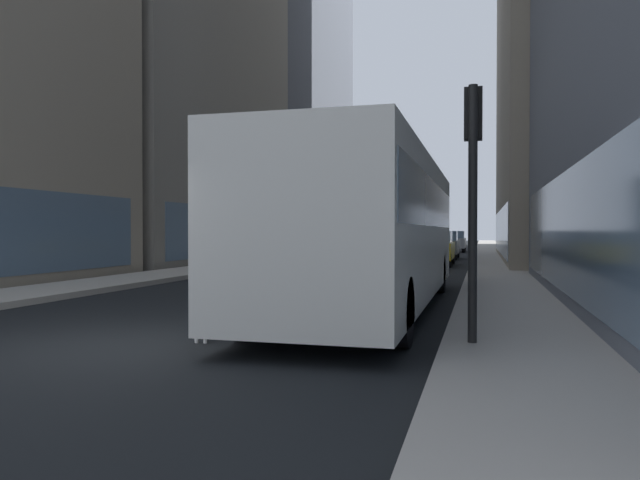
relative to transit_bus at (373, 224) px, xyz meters
The scene contains 14 objects.
ground_plane 30.10m from the transit_bus, 95.35° to the left, with size 120.00×120.00×0.00m, color black.
sidewalk_left 31.15m from the transit_bus, 105.86° to the left, with size 2.40×110.00×0.15m, color #ADA89E.
sidewalk_right 30.10m from the transit_bus, 84.46° to the left, with size 2.40×110.00×0.15m, color #9E9991.
building_left_mid 24.53m from the transit_bus, 132.14° to the left, with size 9.46×16.36×25.67m.
building_left_far 42.71m from the transit_bus, 112.32° to the left, with size 8.67×21.07×39.72m.
building_right_far 48.65m from the transit_bus, 79.10° to the left, with size 10.24×22.13×18.38m.
transit_bus is the anchor object (origin of this frame).
car_silver_sedan 34.87m from the transit_bus, 90.00° to the left, with size 1.92×4.00×1.62m.
car_grey_wagon 23.13m from the transit_bus, 90.00° to the left, with size 1.77×4.15×1.62m.
car_red_coupe 33.90m from the transit_bus, 96.78° to the left, with size 1.84×4.67×1.62m.
car_yellow_taxi 16.17m from the transit_bus, 90.00° to the left, with size 1.80×4.50×1.62m.
box_truck 21.78m from the transit_bus, 104.90° to the left, with size 2.30×7.50×3.05m.
dalmatian_dog 4.77m from the transit_bus, 111.86° to the right, with size 0.22×0.96×0.72m.
traffic_light_near 4.75m from the transit_bus, 63.46° to the right, with size 0.24×0.41×3.40m.
Camera 1 is at (5.02, -7.33, 1.63)m, focal length 33.50 mm.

